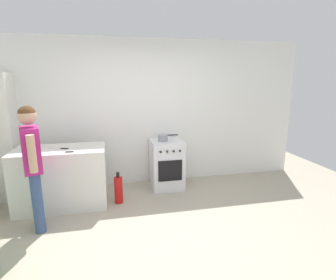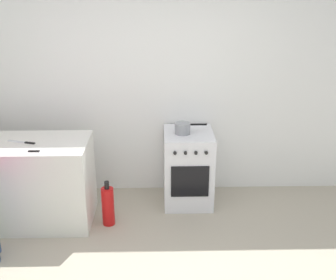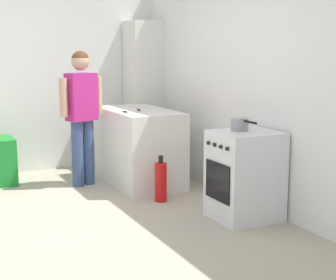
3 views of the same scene
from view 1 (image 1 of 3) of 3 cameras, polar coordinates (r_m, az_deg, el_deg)
ground_plane at (r=3.42m, az=-0.59°, el=-20.60°), size 8.00×8.00×0.00m
back_wall at (r=4.81m, az=-5.36°, el=5.85°), size 6.00×0.10×2.60m
counter_unit at (r=4.31m, az=-22.08°, el=-7.54°), size 1.30×0.70×0.90m
oven_left at (r=4.70m, az=-0.32°, el=-5.20°), size 0.54×0.62×0.85m
pot at (r=4.53m, az=-1.11°, el=0.49°), size 0.35×0.17×0.12m
knife_chef at (r=4.18m, az=-22.67°, el=-1.70°), size 0.30×0.12×0.01m
knife_paring at (r=3.92m, az=-20.22°, el=-2.43°), size 0.21×0.03×0.01m
person at (r=3.61m, az=-27.43°, el=-3.65°), size 0.29×0.55×1.60m
fire_extinguisher at (r=4.24m, az=-10.73°, el=-10.55°), size 0.13×0.13×0.50m
larder_cabinet at (r=4.87m, az=-32.76°, el=0.35°), size 0.48×0.44×2.00m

